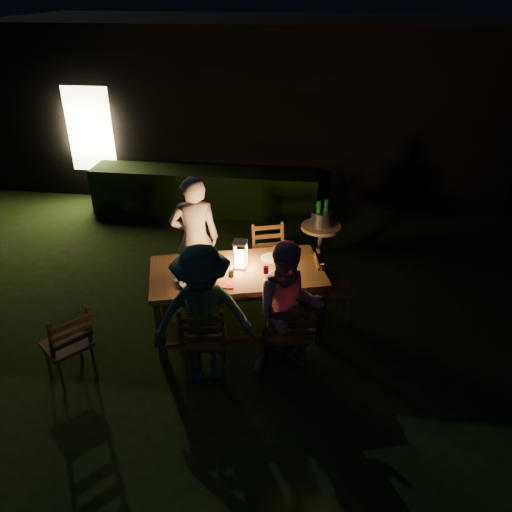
# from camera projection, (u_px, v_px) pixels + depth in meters

# --- Properties ---
(garden_envelope) EXTENTS (40.00, 40.00, 3.20)m
(garden_envelope) POSITION_uv_depth(u_px,v_px,m) (249.00, 100.00, 10.77)
(garden_envelope) COLOR black
(garden_envelope) RESTS_ON ground
(dining_table) EXTENTS (2.23, 1.55, 0.84)m
(dining_table) POSITION_uv_depth(u_px,v_px,m) (237.00, 276.00, 5.92)
(dining_table) COLOR #502E1A
(dining_table) RESTS_ON ground
(chair_near_left) EXTENTS (0.54, 0.57, 1.05)m
(chair_near_left) POSITION_uv_depth(u_px,v_px,m) (205.00, 351.00, 5.40)
(chair_near_left) COLOR #502E1A
(chair_near_left) RESTS_ON ground
(chair_near_right) EXTENTS (0.52, 0.54, 0.99)m
(chair_near_right) POSITION_uv_depth(u_px,v_px,m) (286.00, 344.00, 5.53)
(chair_near_right) COLOR #502E1A
(chair_near_right) RESTS_ON ground
(chair_far_left) EXTENTS (0.54, 0.57, 1.01)m
(chair_far_left) POSITION_uv_depth(u_px,v_px,m) (198.00, 278.00, 6.74)
(chair_far_left) COLOR #502E1A
(chair_far_left) RESTS_ON ground
(chair_far_right) EXTENTS (0.57, 0.59, 0.99)m
(chair_far_right) POSITION_uv_depth(u_px,v_px,m) (270.00, 273.00, 6.88)
(chair_far_right) COLOR #502E1A
(chair_far_right) RESTS_ON ground
(chair_end) EXTENTS (0.53, 0.50, 0.96)m
(chair_end) POSITION_uv_depth(u_px,v_px,m) (334.00, 300.00, 6.31)
(chair_end) COLOR #502E1A
(chair_end) RESTS_ON ground
(chair_spare) EXTENTS (0.65, 0.65, 1.00)m
(chair_spare) POSITION_uv_depth(u_px,v_px,m) (70.00, 356.00, 5.35)
(chair_spare) COLOR #502E1A
(chair_spare) RESTS_ON ground
(person_house_side) EXTENTS (0.73, 0.58, 1.74)m
(person_house_side) POSITION_uv_depth(u_px,v_px,m) (195.00, 240.00, 6.51)
(person_house_side) COLOR beige
(person_house_side) RESTS_ON ground
(person_opp_right) EXTENTS (0.90, 0.79, 1.57)m
(person_opp_right) POSITION_uv_depth(u_px,v_px,m) (289.00, 310.00, 5.26)
(person_opp_right) COLOR #BD819C
(person_opp_right) RESTS_ON ground
(person_opp_left) EXTENTS (1.17, 0.88, 1.62)m
(person_opp_left) POSITION_uv_depth(u_px,v_px,m) (203.00, 316.00, 5.12)
(person_opp_left) COLOR #2C5846
(person_opp_left) RESTS_ON ground
(lantern) EXTENTS (0.16, 0.16, 0.35)m
(lantern) POSITION_uv_depth(u_px,v_px,m) (240.00, 256.00, 5.85)
(lantern) COLOR white
(lantern) RESTS_ON dining_table
(plate_far_left) EXTENTS (0.25, 0.25, 0.01)m
(plate_far_left) POSITION_uv_depth(u_px,v_px,m) (189.00, 264.00, 5.99)
(plate_far_left) COLOR white
(plate_far_left) RESTS_ON dining_table
(plate_near_left) EXTENTS (0.25, 0.25, 0.01)m
(plate_near_left) POSITION_uv_depth(u_px,v_px,m) (191.00, 283.00, 5.61)
(plate_near_left) COLOR white
(plate_near_left) RESTS_ON dining_table
(plate_far_right) EXTENTS (0.25, 0.25, 0.01)m
(plate_far_right) POSITION_uv_depth(u_px,v_px,m) (271.00, 258.00, 6.13)
(plate_far_right) COLOR white
(plate_far_right) RESTS_ON dining_table
(plate_near_right) EXTENTS (0.25, 0.25, 0.01)m
(plate_near_right) POSITION_uv_depth(u_px,v_px,m) (278.00, 276.00, 5.75)
(plate_near_right) COLOR white
(plate_near_right) RESTS_ON dining_table
(wineglass_a) EXTENTS (0.06, 0.06, 0.18)m
(wineglass_a) POSITION_uv_depth(u_px,v_px,m) (209.00, 254.00, 6.04)
(wineglass_a) COLOR #59070F
(wineglass_a) RESTS_ON dining_table
(wineglass_b) EXTENTS (0.06, 0.06, 0.18)m
(wineglass_b) POSITION_uv_depth(u_px,v_px,m) (175.00, 274.00, 5.63)
(wineglass_b) COLOR #59070F
(wineglass_b) RESTS_ON dining_table
(wineglass_c) EXTENTS (0.06, 0.06, 0.18)m
(wineglass_c) POSITION_uv_depth(u_px,v_px,m) (266.00, 274.00, 5.63)
(wineglass_c) COLOR #59070F
(wineglass_c) RESTS_ON dining_table
(wineglass_d) EXTENTS (0.06, 0.06, 0.18)m
(wineglass_d) POSITION_uv_depth(u_px,v_px,m) (285.00, 252.00, 6.08)
(wineglass_d) COLOR #59070F
(wineglass_d) RESTS_ON dining_table
(wineglass_e) EXTENTS (0.06, 0.06, 0.18)m
(wineglass_e) POSITION_uv_depth(u_px,v_px,m) (231.00, 277.00, 5.56)
(wineglass_e) COLOR silver
(wineglass_e) RESTS_ON dining_table
(bottle_table) EXTENTS (0.07, 0.07, 0.28)m
(bottle_table) POSITION_uv_depth(u_px,v_px,m) (215.00, 261.00, 5.78)
(bottle_table) COLOR #0F471E
(bottle_table) RESTS_ON dining_table
(napkin_left) EXTENTS (0.18, 0.14, 0.01)m
(napkin_left) POSITION_uv_depth(u_px,v_px,m) (227.00, 285.00, 5.58)
(napkin_left) COLOR red
(napkin_left) RESTS_ON dining_table
(napkin_right) EXTENTS (0.18, 0.14, 0.01)m
(napkin_right) POSITION_uv_depth(u_px,v_px,m) (288.00, 279.00, 5.69)
(napkin_right) COLOR red
(napkin_right) RESTS_ON dining_table
(phone) EXTENTS (0.14, 0.07, 0.01)m
(phone) POSITION_uv_depth(u_px,v_px,m) (185.00, 288.00, 5.53)
(phone) COLOR black
(phone) RESTS_ON dining_table
(side_table) EXTENTS (0.57, 0.57, 0.77)m
(side_table) POSITION_uv_depth(u_px,v_px,m) (321.00, 231.00, 7.16)
(side_table) COLOR brown
(side_table) RESTS_ON ground
(ice_bucket) EXTENTS (0.30, 0.30, 0.22)m
(ice_bucket) POSITION_uv_depth(u_px,v_px,m) (322.00, 219.00, 7.06)
(ice_bucket) COLOR #A5A8AD
(ice_bucket) RESTS_ON side_table
(bottle_bucket_a) EXTENTS (0.07, 0.07, 0.32)m
(bottle_bucket_a) POSITION_uv_depth(u_px,v_px,m) (318.00, 216.00, 7.01)
(bottle_bucket_a) COLOR #0F471E
(bottle_bucket_a) RESTS_ON side_table
(bottle_bucket_b) EXTENTS (0.07, 0.07, 0.32)m
(bottle_bucket_b) POSITION_uv_depth(u_px,v_px,m) (326.00, 214.00, 7.07)
(bottle_bucket_b) COLOR #0F471E
(bottle_bucket_b) RESTS_ON side_table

